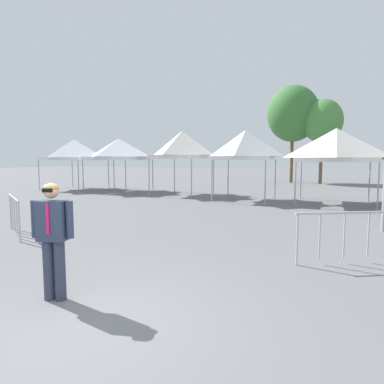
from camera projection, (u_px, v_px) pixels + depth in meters
The scene contains 11 objects.
ground_plane at pixel (80, 328), 4.19m from camera, with size 140.00×140.00×0.00m, color slate.
canopy_tent_behind_left at pixel (74, 150), 22.99m from camera, with size 3.61×3.61×3.47m.
canopy_tent_far_right at pixel (119, 149), 21.47m from camera, with size 3.40×3.40×3.43m.
canopy_tent_left_of_center at pixel (182, 145), 19.44m from camera, with size 3.14×3.14×3.75m.
canopy_tent_center at pixel (245, 145), 16.83m from camera, with size 2.77×2.77×3.58m.
canopy_tent_behind_right at pixel (336, 145), 15.43m from camera, with size 3.52×3.52×3.55m.
person_foreground at pixel (53, 233), 4.94m from camera, with size 0.62×0.36×1.78m.
tree_behind_tents_right at pixel (322, 121), 28.06m from camera, with size 3.34×3.34×7.17m.
tree_behind_tents_left at pixel (293, 114), 29.39m from camera, with size 4.49×4.49×8.58m.
crowd_barrier_by_lift at pixel (14, 208), 9.27m from camera, with size 1.82×1.14×1.08m.
crowd_barrier_near_person at pixel (345, 227), 6.71m from camera, with size 1.83×1.12×1.08m.
Camera 1 is at (2.92, -3.07, 2.13)m, focal length 31.04 mm.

